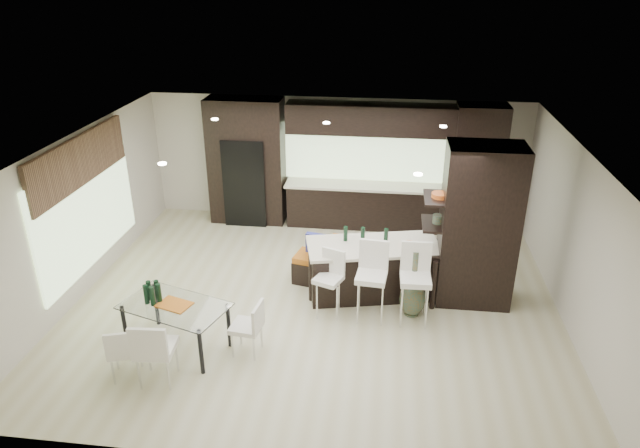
# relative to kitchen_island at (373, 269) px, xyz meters

# --- Properties ---
(ground) EXTENTS (8.00, 8.00, 0.00)m
(ground) POSITION_rel_kitchen_island_xyz_m (-0.93, -0.38, -0.46)
(ground) COLOR #C1B993
(ground) RESTS_ON ground
(back_wall) EXTENTS (8.00, 0.02, 2.70)m
(back_wall) POSITION_rel_kitchen_island_xyz_m (-0.93, 3.12, 0.89)
(back_wall) COLOR beige
(back_wall) RESTS_ON ground
(left_wall) EXTENTS (0.02, 7.00, 2.70)m
(left_wall) POSITION_rel_kitchen_island_xyz_m (-4.93, -0.38, 0.89)
(left_wall) COLOR beige
(left_wall) RESTS_ON ground
(right_wall) EXTENTS (0.02, 7.00, 2.70)m
(right_wall) POSITION_rel_kitchen_island_xyz_m (3.07, -0.38, 0.89)
(right_wall) COLOR beige
(right_wall) RESTS_ON ground
(ceiling) EXTENTS (8.00, 7.00, 0.02)m
(ceiling) POSITION_rel_kitchen_island_xyz_m (-0.93, -0.38, 2.24)
(ceiling) COLOR white
(ceiling) RESTS_ON ground
(window_left) EXTENTS (0.04, 3.20, 1.90)m
(window_left) POSITION_rel_kitchen_island_xyz_m (-4.89, -0.18, 0.89)
(window_left) COLOR #B2D199
(window_left) RESTS_ON left_wall
(window_back) EXTENTS (3.40, 0.04, 1.20)m
(window_back) POSITION_rel_kitchen_island_xyz_m (-0.33, 3.08, 1.09)
(window_back) COLOR #B2D199
(window_back) RESTS_ON back_wall
(stone_accent) EXTENTS (0.08, 3.00, 0.80)m
(stone_accent) POSITION_rel_kitchen_island_xyz_m (-4.86, -0.18, 1.79)
(stone_accent) COLOR brown
(stone_accent) RESTS_ON left_wall
(ceiling_spots) EXTENTS (4.00, 3.00, 0.02)m
(ceiling_spots) POSITION_rel_kitchen_island_xyz_m (-0.93, -0.13, 2.22)
(ceiling_spots) COLOR white
(ceiling_spots) RESTS_ON ceiling
(back_cabinetry) EXTENTS (6.80, 0.68, 2.70)m
(back_cabinetry) POSITION_rel_kitchen_island_xyz_m (-0.43, 2.79, 0.89)
(back_cabinetry) COLOR black
(back_cabinetry) RESTS_ON ground
(refrigerator) EXTENTS (0.90, 0.68, 1.90)m
(refrigerator) POSITION_rel_kitchen_island_xyz_m (-2.83, 2.74, 0.49)
(refrigerator) COLOR black
(refrigerator) RESTS_ON ground
(partition_column) EXTENTS (1.20, 0.80, 2.70)m
(partition_column) POSITION_rel_kitchen_island_xyz_m (1.67, 0.02, 0.89)
(partition_column) COLOR black
(partition_column) RESTS_ON ground
(kitchen_island) EXTENTS (2.37, 1.42, 0.92)m
(kitchen_island) POSITION_rel_kitchen_island_xyz_m (0.00, 0.00, 0.00)
(kitchen_island) COLOR black
(kitchen_island) RESTS_ON ground
(stool_left) EXTENTS (0.51, 0.51, 0.89)m
(stool_left) POSITION_rel_kitchen_island_xyz_m (-0.68, -0.77, -0.01)
(stool_left) COLOR white
(stool_left) RESTS_ON ground
(stool_mid) EXTENTS (0.51, 0.51, 1.05)m
(stool_mid) POSITION_rel_kitchen_island_xyz_m (0.00, -0.81, 0.07)
(stool_mid) COLOR white
(stool_mid) RESTS_ON ground
(stool_right) EXTENTS (0.48, 0.48, 1.06)m
(stool_right) POSITION_rel_kitchen_island_xyz_m (0.68, -0.81, 0.07)
(stool_right) COLOR white
(stool_right) RESTS_ON ground
(bench) EXTENTS (1.43, 0.80, 0.52)m
(bench) POSITION_rel_kitchen_island_xyz_m (-0.71, 0.19, -0.20)
(bench) COLOR black
(bench) RESTS_ON ground
(floor_vase) EXTENTS (0.54, 0.54, 1.14)m
(floor_vase) POSITION_rel_kitchen_island_xyz_m (0.67, -0.61, 0.11)
(floor_vase) COLOR #444F39
(floor_vase) RESTS_ON ground
(dining_table) EXTENTS (1.69, 1.27, 0.72)m
(dining_table) POSITION_rel_kitchen_island_xyz_m (-2.78, -1.91, -0.10)
(dining_table) COLOR white
(dining_table) RESTS_ON ground
(chair_near) EXTENTS (0.53, 0.53, 0.92)m
(chair_near) POSITION_rel_kitchen_island_xyz_m (-2.78, -2.66, 0.00)
(chair_near) COLOR white
(chair_near) RESTS_ON ground
(chair_far) EXTENTS (0.52, 0.52, 0.76)m
(chair_far) POSITION_rel_kitchen_island_xyz_m (-3.25, -2.62, -0.08)
(chair_far) COLOR white
(chair_far) RESTS_ON ground
(chair_end) EXTENTS (0.47, 0.47, 0.77)m
(chair_end) POSITION_rel_kitchen_island_xyz_m (-1.74, -1.91, -0.07)
(chair_end) COLOR white
(chair_end) RESTS_ON ground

